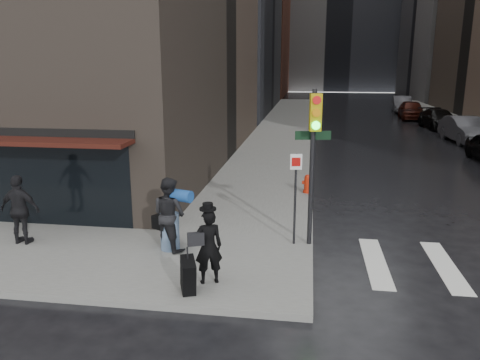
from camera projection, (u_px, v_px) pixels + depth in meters
The scene contains 13 objects.
ground at pixel (226, 270), 10.84m from camera, with size 140.00×140.00×0.00m, color black.
sidewalk_left at pixel (286, 124), 36.73m from camera, with size 4.00×50.00×0.15m, color slate.
sidewalk_right at pixel (468, 127), 34.80m from camera, with size 3.00×50.00×0.15m, color slate.
bldg_left_far at pixel (213, 5), 69.05m from camera, with size 22.00×20.00×26.00m, color #58291E.
man_overcoat at pixel (204, 251), 9.65m from camera, with size 0.89×1.16×1.79m.
man_jeans at pixel (169, 214), 11.49m from camera, with size 1.24×1.15×1.84m.
man_greycoat at pixel (20, 210), 11.87m from camera, with size 1.07×0.47×1.80m.
traffic_light at pixel (312, 147), 11.36m from camera, with size 0.97×0.52×3.93m.
fire_hydrant at pixel (307, 185), 16.74m from camera, with size 0.38×0.29×0.67m.
parked_car_2 at pixel (465, 130), 28.26m from camera, with size 1.65×4.74×1.56m, color #47474C.
parked_car_3 at pixel (439, 119), 34.14m from camera, with size 1.98×4.87×1.41m, color black.
parked_car_4 at pixel (411, 110), 40.08m from camera, with size 1.88×4.68×1.59m, color #3D130C.
parked_car_5 at pixel (402, 104), 45.90m from camera, with size 1.67×4.80×1.58m, color #505055.
Camera 1 is at (1.81, -9.85, 4.66)m, focal length 35.00 mm.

